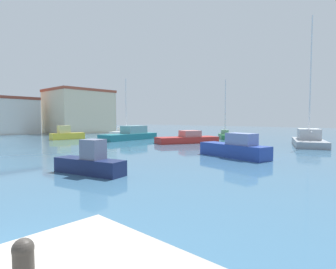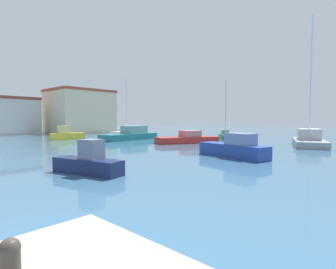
{
  "view_description": "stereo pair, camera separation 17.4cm",
  "coord_description": "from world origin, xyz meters",
  "views": [
    {
      "loc": [
        -0.88,
        -5.07,
        2.78
      ],
      "look_at": [
        22.15,
        15.83,
        1.0
      ],
      "focal_mm": 28.81,
      "sensor_mm": 36.0,
      "label": 1
    },
    {
      "loc": [
        -0.76,
        -5.2,
        2.78
      ],
      "look_at": [
        22.15,
        15.83,
        1.0
      ],
      "focal_mm": 28.81,
      "sensor_mm": 36.0,
      "label": 2
    }
  ],
  "objects": [
    {
      "name": "sailboat_white_center_channel",
      "position": [
        27.12,
        29.64,
        0.6
      ],
      "size": [
        7.14,
        4.2,
        9.33
      ],
      "color": "white",
      "rests_on": "water"
    },
    {
      "name": "sailboat_green_far_right",
      "position": [
        33.29,
        14.87,
        0.48
      ],
      "size": [
        5.03,
        4.27,
        8.46
      ],
      "color": "#28703D",
      "rests_on": "water"
    },
    {
      "name": "motorboat_red_far_left",
      "position": [
        23.93,
        14.37,
        0.5
      ],
      "size": [
        7.59,
        5.28,
        1.45
      ],
      "color": "#B22823",
      "rests_on": "water"
    },
    {
      "name": "motorboat_teal_outer_mooring",
      "position": [
        22.64,
        23.15,
        0.67
      ],
      "size": [
        8.6,
        3.13,
        1.87
      ],
      "color": "#1E707A",
      "rests_on": "water"
    },
    {
      "name": "motorboat_yellow_near_pier",
      "position": [
        17.12,
        30.1,
        0.65
      ],
      "size": [
        4.63,
        1.45,
        1.9
      ],
      "color": "gold",
      "rests_on": "water"
    },
    {
      "name": "warehouse_block",
      "position": [
        28.01,
        45.87,
        4.37
      ],
      "size": [
        11.57,
        10.01,
        8.73
      ],
      "color": "beige",
      "rests_on": "ground"
    },
    {
      "name": "motorboat_navy_distant_north",
      "position": [
        6.5,
        6.98,
        0.58
      ],
      "size": [
        1.95,
        4.16,
        1.77
      ],
      "color": "#19234C",
      "rests_on": "water"
    },
    {
      "name": "yacht_club",
      "position": [
        17.05,
        51.38,
        3.43
      ],
      "size": [
        7.24,
        9.4,
        6.84
      ],
      "color": "beige",
      "rests_on": "ground"
    },
    {
      "name": "water",
      "position": [
        15.0,
        20.0,
        0.0
      ],
      "size": [
        160.0,
        160.0,
        0.0
      ],
      "primitive_type": "plane",
      "color": "#38607F",
      "rests_on": "ground"
    },
    {
      "name": "motorboat_blue_distant_east",
      "position": [
        16.85,
        4.43,
        0.66
      ],
      "size": [
        2.66,
        5.76,
        1.78
      ],
      "color": "#233D93",
      "rests_on": "water"
    },
    {
      "name": "mooring_bollard",
      "position": [
        0.2,
        -1.89,
        1.2
      ],
      "size": [
        0.24,
        0.24,
        0.53
      ],
      "color": "#38332D",
      "rests_on": "pier_quay"
    },
    {
      "name": "sailboat_grey_behind_lamppost",
      "position": [
        29.97,
        2.94,
        0.67
      ],
      "size": [
        8.54,
        5.46,
        13.41
      ],
      "color": "gray",
      "rests_on": "water"
    }
  ]
}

